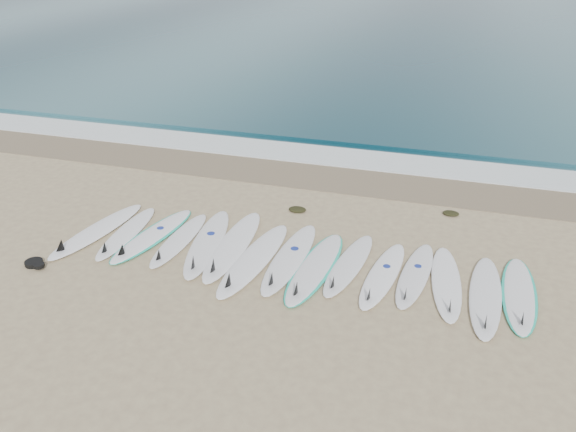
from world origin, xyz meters
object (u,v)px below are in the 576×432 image
(surfboard_0, at_px, (95,231))
(leash_coil, at_px, (35,263))
(surfboard_14, at_px, (519,295))
(surfboard_7, at_px, (289,259))

(surfboard_0, xyz_separation_m, leash_coil, (-0.36, -1.37, -0.01))
(surfboard_0, height_order, leash_coil, surfboard_0)
(surfboard_14, bearing_deg, leash_coil, -168.45)
(leash_coil, bearing_deg, surfboard_0, 75.41)
(surfboard_0, bearing_deg, surfboard_7, 9.95)
(surfboard_0, xyz_separation_m, surfboard_14, (8.09, 0.13, -0.01))
(surfboard_7, relative_size, leash_coil, 5.94)
(surfboard_0, bearing_deg, surfboard_14, 9.45)
(surfboard_14, bearing_deg, surfboard_7, -178.13)
(surfboard_14, distance_m, leash_coil, 8.58)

